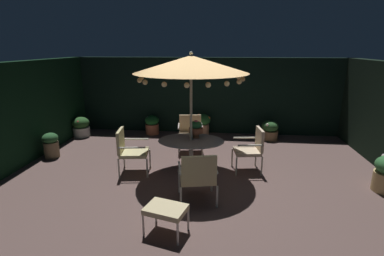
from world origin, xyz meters
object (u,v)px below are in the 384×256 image
Objects in this scene: patio_chair_north at (252,147)px; potted_plant_right_near at (81,127)px; ottoman_footrest at (166,210)px; patio_umbrella at (191,65)px; patio_dining_table at (191,147)px; potted_plant_left_far at (152,124)px; potted_plant_front_corner at (270,130)px; potted_plant_right_far at (202,123)px; potted_plant_back_right at (51,145)px; patio_chair_northeast at (190,131)px; centerpiece_planter at (196,128)px; patio_chair_east at (129,148)px; patio_chair_southeast at (198,175)px.

potted_plant_right_near is at bearing 157.68° from patio_chair_north.
ottoman_footrest is (-1.45, -2.42, -0.18)m from patio_chair_north.
potted_plant_right_near is (-3.66, 2.23, -2.03)m from patio_umbrella.
patio_dining_table is at bearing -171.83° from patio_chair_north.
patio_chair_north is 1.61× the size of potted_plant_right_near.
potted_plant_front_corner is at bearing -3.13° from potted_plant_left_far.
potted_plant_right_far is 1.05× the size of potted_plant_back_right.
patio_chair_northeast is at bearing 142.83° from patio_chair_north.
centerpiece_planter is 0.41× the size of patio_chair_east.
centerpiece_planter is 1.30m from patio_chair_north.
patio_dining_table is at bearing 8.29° from patio_chair_east.
patio_chair_east is 1.49× the size of potted_plant_right_far.
patio_umbrella is 4.28× the size of potted_plant_right_near.
patio_chair_northeast is at bearing 13.77° from potted_plant_back_right.
patio_umbrella is at bearing 86.77° from ottoman_footrest.
patio_chair_north reaches higher than potted_plant_right_far.
patio_chair_east reaches higher than patio_chair_southeast.
potted_plant_back_right is (-3.57, 0.49, -0.24)m from patio_dining_table.
potted_plant_right_far is at bearing 172.48° from potted_plant_front_corner.
ottoman_footrest is 5.16m from potted_plant_left_far.
patio_chair_east reaches higher than patio_dining_table.
potted_plant_front_corner reaches higher than ottoman_footrest.
potted_plant_front_corner is at bearing 38.72° from patio_chair_east.
patio_umbrella is 2.72× the size of patio_chair_southeast.
patio_chair_north is (1.23, 0.02, -0.40)m from centerpiece_planter.
potted_plant_back_right is 1.75m from potted_plant_right_near.
centerpiece_planter reaches higher than patio_chair_southeast.
potted_plant_back_right is at bearing -147.39° from potted_plant_right_far.
ottoman_footrest is 5.69m from potted_plant_right_near.
patio_chair_east is at bearing -171.71° from patio_umbrella.
potted_plant_front_corner is (2.07, 2.53, -2.04)m from patio_umbrella.
potted_plant_right_near is at bearing 148.58° from patio_umbrella.
potted_plant_left_far is 1.03× the size of potted_plant_front_corner.
patio_chair_southeast is (0.18, -1.48, -0.42)m from centerpiece_planter.
ottoman_footrest is 1.02× the size of potted_plant_right_far.
patio_chair_northeast is at bearing -98.26° from potted_plant_right_far.
patio_dining_table is 1.46× the size of patio_chair_east.
patio_chair_southeast reaches higher than patio_dining_table.
patio_dining_table is at bearing -31.42° from potted_plant_right_near.
centerpiece_planter is at bearing -4.97° from potted_plant_back_right.
potted_plant_left_far is 0.90× the size of potted_plant_right_far.
patio_dining_table is at bearing 101.40° from patio_chair_southeast.
centerpiece_planter is at bearing -57.45° from potted_plant_left_far.
potted_plant_back_right is at bearing 175.03° from centerpiece_planter.
potted_plant_left_far is (-1.64, 2.56, -0.65)m from centerpiece_planter.
patio_chair_northeast reaches higher than patio_dining_table.
ottoman_footrest is 5.04m from potted_plant_right_far.
potted_plant_front_corner is (0.75, 2.34, -0.27)m from patio_chair_north.
patio_chair_southeast is 1.61× the size of potted_plant_left_far.
patio_umbrella is at bearing -90.96° from potted_plant_right_far.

